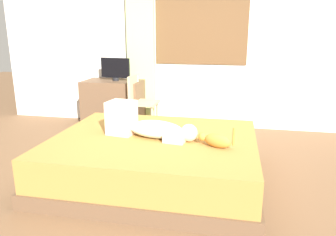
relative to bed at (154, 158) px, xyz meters
name	(u,v)px	position (x,y,z in m)	size (l,w,h in m)	color
ground_plane	(159,186)	(0.09, -0.16, -0.22)	(16.00, 16.00, 0.00)	brown
back_wall_with_window	(193,33)	(0.09, 2.13, 1.23)	(6.40, 0.14, 2.90)	silver
bed	(154,158)	(0.00, 0.00, 0.00)	(2.06, 1.71, 0.45)	brown
person_lying	(147,125)	(-0.08, 0.01, 0.34)	(0.94, 0.38, 0.34)	silver
cat	(216,140)	(0.62, -0.17, 0.30)	(0.34, 0.20, 0.21)	#C67A2D
desk	(114,104)	(-1.09, 1.73, 0.15)	(0.90, 0.56, 0.74)	brown
tv_monitor	(115,69)	(-1.04, 1.73, 0.70)	(0.48, 0.10, 0.35)	black
cup	(136,79)	(-0.70, 1.68, 0.56)	(0.07, 0.07, 0.09)	white
chair_by_desk	(140,99)	(-0.59, 1.51, 0.28)	(0.39, 0.39, 0.86)	tan
curtain_left	(141,49)	(-0.71, 2.01, 0.99)	(0.44, 0.06, 2.43)	#ADCC75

